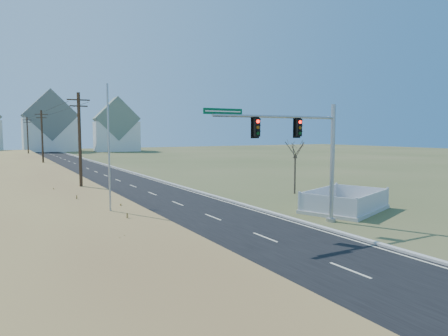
% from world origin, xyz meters
% --- Properties ---
extents(ground, '(260.00, 260.00, 0.00)m').
position_xyz_m(ground, '(0.00, 0.00, 0.00)').
color(ground, '#414C24').
rests_on(ground, ground).
extents(road, '(8.00, 180.00, 0.06)m').
position_xyz_m(road, '(0.00, 50.00, 0.03)').
color(road, black).
rests_on(road, ground).
extents(curb, '(0.30, 180.00, 0.18)m').
position_xyz_m(curb, '(4.15, 50.00, 0.09)').
color(curb, '#B2AFA8').
rests_on(curb, ground).
extents(utility_pole_near, '(1.80, 0.26, 9.00)m').
position_xyz_m(utility_pole_near, '(-6.50, 15.00, 4.68)').
color(utility_pole_near, '#422D1E').
rests_on(utility_pole_near, ground).
extents(utility_pole_mid, '(1.80, 0.26, 9.00)m').
position_xyz_m(utility_pole_mid, '(-6.50, 45.00, 4.68)').
color(utility_pole_mid, '#422D1E').
rests_on(utility_pole_mid, ground).
extents(utility_pole_far, '(1.80, 0.26, 9.00)m').
position_xyz_m(utility_pole_far, '(-6.50, 75.00, 4.68)').
color(utility_pole_far, '#422D1E').
rests_on(utility_pole_far, ground).
extents(condo_n, '(15.27, 10.20, 18.54)m').
position_xyz_m(condo_n, '(2.00, 112.00, 7.61)').
color(condo_n, silver).
rests_on(condo_n, ground).
extents(condo_ne, '(14.12, 10.51, 16.52)m').
position_xyz_m(condo_ne, '(20.00, 104.00, 6.84)').
color(condo_ne, silver).
rests_on(condo_ne, ground).
extents(traffic_signal_mast, '(9.47, 0.65, 7.53)m').
position_xyz_m(traffic_signal_mast, '(4.25, -0.70, 4.59)').
color(traffic_signal_mast, '#9EA0A5').
rests_on(traffic_signal_mast, ground).
extents(fence_enclosure, '(7.66, 6.45, 1.49)m').
position_xyz_m(fence_enclosure, '(9.67, 1.42, 0.29)').
color(fence_enclosure, '#B7B5AD').
rests_on(fence_enclosure, ground).
extents(open_sign, '(0.45, 0.27, 0.59)m').
position_xyz_m(open_sign, '(7.39, 2.00, 0.32)').
color(open_sign, white).
rests_on(open_sign, ground).
extents(flagpole, '(0.38, 0.38, 8.47)m').
position_xyz_m(flagpole, '(-7.00, 3.34, 3.38)').
color(flagpole, '#B7B5AD').
rests_on(flagpole, ground).
extents(bare_tree, '(2.01, 2.01, 5.33)m').
position_xyz_m(bare_tree, '(11.76, 9.62, 4.29)').
color(bare_tree, '#4C3F33').
rests_on(bare_tree, ground).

